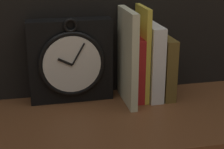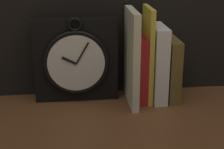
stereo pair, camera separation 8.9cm
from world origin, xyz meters
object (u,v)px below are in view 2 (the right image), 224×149
at_px(book_slot0_cream, 132,58).
at_px(book_slot4_brown, 171,69).
at_px(clock, 76,60).
at_px(book_slot1_red, 139,69).
at_px(book_slot2_yellow, 148,55).
at_px(book_slot3_white, 158,63).

relative_size(book_slot0_cream, book_slot4_brown, 1.48).
bearing_deg(book_slot4_brown, clock, 173.97).
distance_m(clock, book_slot4_brown, 0.26).
height_order(book_slot0_cream, book_slot1_red, book_slot0_cream).
distance_m(book_slot2_yellow, book_slot3_white, 0.04).
xyz_separation_m(book_slot0_cream, book_slot3_white, (0.07, 0.02, -0.02)).
bearing_deg(book_slot3_white, book_slot0_cream, -168.51).
bearing_deg(clock, book_slot4_brown, -6.03).
relative_size(book_slot1_red, book_slot4_brown, 1.03).
bearing_deg(book_slot3_white, book_slot1_red, 175.68).
relative_size(book_slot0_cream, book_slot1_red, 1.44).
bearing_deg(clock, book_slot0_cream, -16.36).
xyz_separation_m(book_slot2_yellow, book_slot4_brown, (0.07, -0.00, -0.04)).
bearing_deg(book_slot1_red, book_slot0_cream, -142.64).
relative_size(book_slot1_red, book_slot2_yellow, 0.69).
relative_size(book_slot0_cream, book_slot2_yellow, 0.99).
distance_m(book_slot3_white, book_slot4_brown, 0.04).
bearing_deg(book_slot1_red, book_slot4_brown, -2.14).
relative_size(book_slot0_cream, book_slot3_white, 1.23).
bearing_deg(book_slot2_yellow, clock, 172.84).
bearing_deg(book_slot4_brown, book_slot1_red, 177.86).
distance_m(book_slot0_cream, book_slot2_yellow, 0.05).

